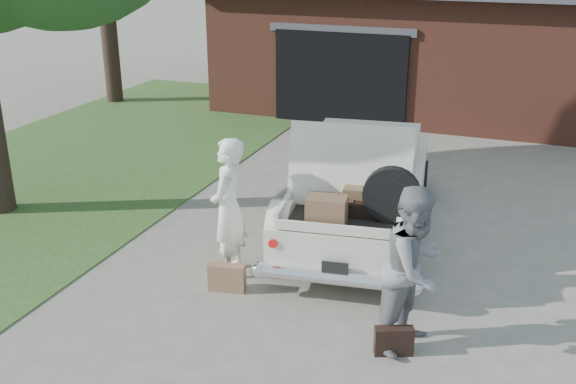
% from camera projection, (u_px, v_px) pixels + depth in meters
% --- Properties ---
extents(ground, '(90.00, 90.00, 0.00)m').
position_uv_depth(ground, '(272.00, 286.00, 8.81)').
color(ground, gray).
rests_on(ground, ground).
extents(grass_strip, '(6.00, 16.00, 0.02)m').
position_uv_depth(grass_strip, '(71.00, 167.00, 13.25)').
color(grass_strip, '#2D4C1E').
rests_on(grass_strip, ground).
extents(house, '(12.80, 7.80, 3.30)m').
position_uv_depth(house, '(468.00, 40.00, 17.89)').
color(house, brown).
rests_on(house, ground).
extents(sedan, '(2.55, 5.15, 2.03)m').
position_uv_depth(sedan, '(361.00, 185.00, 10.25)').
color(sedan, white).
rests_on(sedan, ground).
extents(woman_left, '(0.53, 0.74, 1.90)m').
position_uv_depth(woman_left, '(228.00, 208.00, 8.81)').
color(woman_left, white).
rests_on(woman_left, ground).
extents(woman_right, '(0.99, 1.10, 1.88)m').
position_uv_depth(woman_right, '(415.00, 269.00, 7.23)').
color(woman_right, slate).
rests_on(woman_right, ground).
extents(suitcase_left, '(0.49, 0.23, 0.37)m').
position_uv_depth(suitcase_left, '(227.00, 278.00, 8.63)').
color(suitcase_left, '#92674A').
rests_on(suitcase_left, ground).
extents(suitcase_right, '(0.44, 0.28, 0.33)m').
position_uv_depth(suitcase_right, '(394.00, 341.00, 7.32)').
color(suitcase_right, black).
rests_on(suitcase_right, ground).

